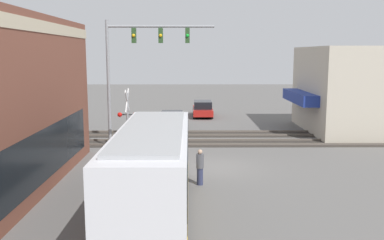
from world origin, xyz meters
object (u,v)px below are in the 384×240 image
object	(u,v)px
parked_car_silver	(172,122)
parked_car_red	(203,109)
city_bus	(153,167)
crossing_signal	(127,115)
pedestrian_near_bus	(200,167)

from	to	relation	value
parked_car_silver	parked_car_red	bearing A→B (deg)	-20.05
parked_car_silver	parked_car_red	xyz separation A→B (m)	(7.12, -2.60, 0.02)
city_bus	parked_car_silver	world-z (taller)	city_bus
crossing_signal	parked_car_silver	size ratio (longest dim) A/B	0.81
crossing_signal	parked_car_red	distance (m)	15.51
parked_car_red	pedestrian_near_bus	world-z (taller)	pedestrian_near_bus
parked_car_silver	pedestrian_near_bus	size ratio (longest dim) A/B	2.87
parked_car_silver	parked_car_red	world-z (taller)	parked_car_red
parked_car_red	parked_car_silver	bearing A→B (deg)	159.95
city_bus	crossing_signal	size ratio (longest dim) A/B	2.65
parked_car_red	pedestrian_near_bus	xyz separation A→B (m)	(-20.99, 0.78, 0.14)
crossing_signal	pedestrian_near_bus	xyz separation A→B (m)	(-6.38, -4.14, -1.47)
crossing_signal	parked_car_silver	xyz separation A→B (m)	(7.49, -2.32, -1.62)
parked_car_red	city_bus	bearing A→B (deg)	173.93
crossing_signal	parked_car_red	bearing A→B (deg)	-18.62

